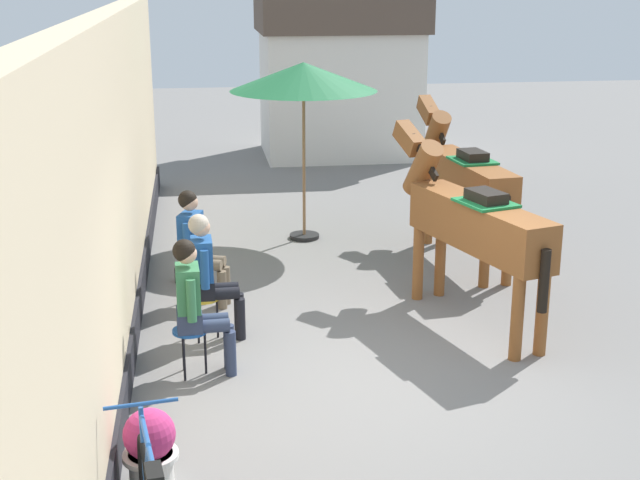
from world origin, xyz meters
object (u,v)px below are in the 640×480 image
at_px(seated_visitor_middle, 209,270).
at_px(cafe_parasol, 303,78).
at_px(flower_planter_near, 150,447).
at_px(seated_visitor_far, 196,242).
at_px(saddled_horse_far, 464,177).
at_px(saddled_horse_near, 472,222).
at_px(satchel_bag, 186,274).
at_px(seated_visitor_near, 195,300).

bearing_deg(seated_visitor_middle, cafe_parasol, 67.77).
height_order(flower_planter_near, cafe_parasol, cafe_parasol).
bearing_deg(seated_visitor_far, flower_planter_near, -95.88).
bearing_deg(flower_planter_near, cafe_parasol, 72.82).
bearing_deg(saddled_horse_far, saddled_horse_near, -104.83).
distance_m(saddled_horse_far, flower_planter_near, 6.51).
xyz_separation_m(flower_planter_near, satchel_bag, (0.25, 4.70, -0.23)).
xyz_separation_m(seated_visitor_middle, satchel_bag, (-0.27, 1.88, -0.68)).
xyz_separation_m(saddled_horse_near, saddled_horse_far, (0.57, 2.16, 0.00)).
bearing_deg(seated_visitor_far, saddled_horse_far, 18.73).
xyz_separation_m(saddled_horse_near, cafe_parasol, (-1.43, 3.48, 1.20)).
bearing_deg(seated_visitor_middle, satchel_bag, 98.16).
relative_size(seated_visitor_middle, seated_visitor_far, 1.00).
xyz_separation_m(seated_visitor_middle, flower_planter_near, (-0.52, -2.82, -0.44)).
xyz_separation_m(seated_visitor_near, saddled_horse_near, (3.04, 0.98, 0.38)).
height_order(seated_visitor_middle, saddled_horse_near, saddled_horse_near).
xyz_separation_m(saddled_horse_near, flower_planter_near, (-3.41, -2.92, -0.82)).
bearing_deg(seated_visitor_far, saddled_horse_near, -17.42).
xyz_separation_m(saddled_horse_far, satchel_bag, (-3.73, -0.38, -1.06)).
height_order(seated_visitor_far, cafe_parasol, cafe_parasol).
height_order(seated_visitor_far, saddled_horse_near, saddled_horse_near).
relative_size(seated_visitor_middle, saddled_horse_near, 0.48).
bearing_deg(saddled_horse_near, seated_visitor_near, -162.04).
bearing_deg(flower_planter_near, seated_visitor_far, 84.12).
bearing_deg(seated_visitor_near, seated_visitor_middle, 80.78).
distance_m(saddled_horse_far, satchel_bag, 3.90).
bearing_deg(flower_planter_near, saddled_horse_far, 51.93).
distance_m(seated_visitor_near, satchel_bag, 2.85).
relative_size(seated_visitor_near, cafe_parasol, 0.54).
relative_size(seated_visitor_far, satchel_bag, 4.96).
bearing_deg(cafe_parasol, saddled_horse_far, -33.50).
bearing_deg(satchel_bag, cafe_parasol, -131.06).
bearing_deg(seated_visitor_far, seated_visitor_middle, -83.49).
distance_m(flower_planter_near, cafe_parasol, 7.00).
bearing_deg(seated_visitor_near, seated_visitor_far, 89.25).
distance_m(saddled_horse_far, cafe_parasol, 2.68).
xyz_separation_m(seated_visitor_middle, saddled_horse_near, (2.89, 0.10, 0.38)).
xyz_separation_m(seated_visitor_near, flower_planter_near, (-0.37, -1.94, -0.44)).
bearing_deg(seated_visitor_near, saddled_horse_far, 41.07).
bearing_deg(saddled_horse_near, flower_planter_near, -139.40).
distance_m(seated_visitor_near, seated_visitor_middle, 0.90).
bearing_deg(cafe_parasol, seated_visitor_near, -109.79).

